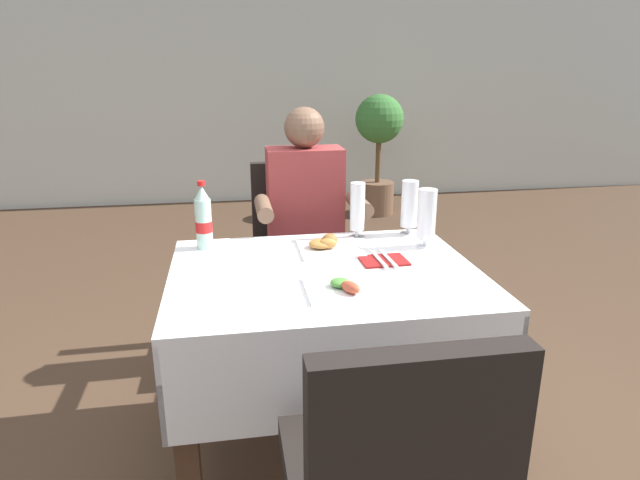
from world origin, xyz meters
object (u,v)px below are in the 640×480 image
Objects in this scene: beer_glass_left at (409,206)px; potted_plant_corner at (379,140)px; seated_diner_far at (307,224)px; plate_near_camera at (342,287)px; napkin_cutlery_set at (384,260)px; cola_bottle_primary at (203,219)px; main_dining_table at (325,315)px; plate_far_diner at (328,246)px; chair_far_diner_seat at (296,248)px; beer_glass_middle at (357,210)px; beer_glass_right at (427,218)px.

potted_plant_corner is (0.72, 3.06, -0.13)m from beer_glass_left.
seated_diner_far is 0.91m from plate_near_camera.
seated_diner_far is 0.55m from beer_glass_left.
cola_bottle_primary is at bearing 157.62° from napkin_cutlery_set.
napkin_cutlery_set is at bearing 12.09° from main_dining_table.
chair_far_diner_seat is at bearing 94.67° from plate_far_diner.
plate_near_camera is 0.99× the size of beer_glass_left.
beer_glass_middle is 0.29m from beer_glass_right.
chair_far_diner_seat is 0.65m from plate_far_diner.
plate_far_diner is 3.39m from potted_plant_corner.
plate_far_diner is at bearing 137.78° from napkin_cutlery_set.
beer_glass_left is 0.85m from cola_bottle_primary.
beer_glass_right is (0.39, -0.02, 0.10)m from plate_far_diner.
beer_glass_left is at bearing -47.11° from chair_far_diner_seat.
seated_diner_far is at bearing 113.68° from beer_glass_middle.
cola_bottle_primary is (-0.62, -0.03, -0.00)m from beer_glass_middle.
potted_plant_corner is (1.57, 3.10, -0.13)m from cola_bottle_primary.
main_dining_table is 5.67× the size of napkin_cutlery_set.
beer_glass_middle is 3.22m from potted_plant_corner.
plate_near_camera is at bearing -137.62° from beer_glass_right.
beer_glass_right reaches higher than plate_far_diner.
plate_near_camera is 0.20× the size of potted_plant_corner.
plate_near_camera is (0.02, -0.19, 0.19)m from main_dining_table.
plate_near_camera is 0.58m from beer_glass_middle.
seated_diner_far reaches higher than plate_far_diner.
seated_diner_far reaches higher than chair_far_diner_seat.
beer_glass_middle is at bearing -66.32° from seated_diner_far.
napkin_cutlery_set is (-0.21, -0.14, -0.11)m from beer_glass_right.
plate_near_camera is at bearing -88.72° from chair_far_diner_seat.
beer_glass_middle reaches higher than napkin_cutlery_set.
beer_glass_middle is (0.16, -0.36, 0.16)m from seated_diner_far.
chair_far_diner_seat is at bearing 132.89° from beer_glass_left.
beer_glass_left is 0.39m from napkin_cutlery_set.
chair_far_diner_seat reaches higher than napkin_cutlery_set.
napkin_cutlery_set is 0.16× the size of potted_plant_corner.
cola_bottle_primary is at bearing -130.15° from chair_far_diner_seat.
napkin_cutlery_set is at bearing -73.45° from chair_far_diner_seat.
chair_far_diner_seat is 4.12× the size of beer_glass_right.
beer_glass_left reaches higher than napkin_cutlery_set.
plate_far_diner is 0.24m from napkin_cutlery_set.
napkin_cutlery_set is 3.49m from potted_plant_corner.
chair_far_diner_seat is at bearing -113.81° from potted_plant_corner.
seated_diner_far is 0.69m from napkin_cutlery_set.
seated_diner_far is 6.58× the size of napkin_cutlery_set.
plate_far_diner is (0.01, -0.50, 0.06)m from seated_diner_far.
seated_diner_far is at bearing -112.24° from potted_plant_corner.
plate_far_diner is at bearing -108.87° from potted_plant_corner.
potted_plant_corner is (1.15, 2.60, 0.18)m from chair_far_diner_seat.
chair_far_diner_seat is 0.83m from napkin_cutlery_set.
beer_glass_left is at bearing 2.91° from cola_bottle_primary.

